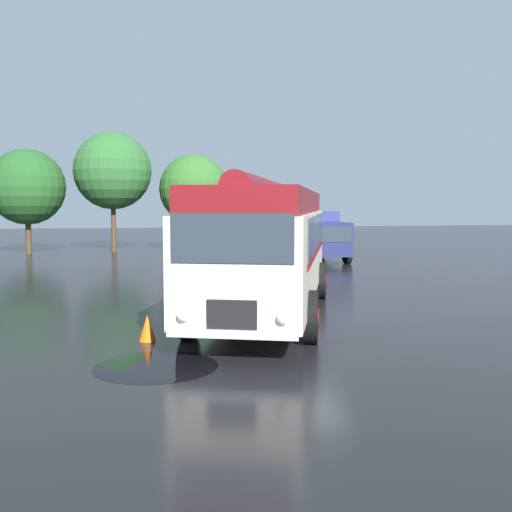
# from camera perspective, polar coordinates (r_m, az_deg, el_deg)

# --- Properties ---
(ground_plane) EXTENTS (120.00, 120.00, 0.00)m
(ground_plane) POSITION_cam_1_polar(r_m,az_deg,el_deg) (15.17, 3.69, -5.94)
(ground_plane) COLOR black
(vintage_bus) EXTENTS (5.68, 10.33, 3.49)m
(vintage_bus) POSITION_cam_1_polar(r_m,az_deg,el_deg) (15.44, 1.07, 1.35)
(vintage_bus) COLOR beige
(vintage_bus) RESTS_ON ground
(car_near_left) EXTENTS (2.34, 4.38, 1.66)m
(car_near_left) POSITION_cam_1_polar(r_m,az_deg,el_deg) (28.78, -5.32, 0.91)
(car_near_left) COLOR #B7BABF
(car_near_left) RESTS_ON ground
(car_mid_left) EXTENTS (2.15, 4.29, 1.66)m
(car_mid_left) POSITION_cam_1_polar(r_m,az_deg,el_deg) (29.58, 0.09, 1.04)
(car_mid_left) COLOR #144C28
(car_mid_left) RESTS_ON ground
(box_van) EXTENTS (2.57, 5.87, 2.50)m
(box_van) POSITION_cam_1_polar(r_m,az_deg,el_deg) (30.72, 5.35, 2.13)
(box_van) COLOR navy
(box_van) RESTS_ON ground
(tree_far_left) EXTENTS (4.33, 4.33, 6.02)m
(tree_far_left) POSITION_cam_1_polar(r_m,az_deg,el_deg) (36.85, -21.02, 6.13)
(tree_far_left) COLOR #4C3823
(tree_far_left) RESTS_ON ground
(tree_left_of_centre) EXTENTS (4.60, 4.60, 7.15)m
(tree_left_of_centre) POSITION_cam_1_polar(r_m,az_deg,el_deg) (37.08, -13.64, 7.98)
(tree_left_of_centre) COLOR #4C3823
(tree_left_of_centre) RESTS_ON ground
(tree_centre) EXTENTS (4.21, 4.21, 5.88)m
(tree_centre) POSITION_cam_1_polar(r_m,az_deg,el_deg) (36.94, -6.15, 6.23)
(tree_centre) COLOR #4C3823
(tree_centre) RESTS_ON ground
(traffic_cone) EXTENTS (0.36, 0.36, 0.55)m
(traffic_cone) POSITION_cam_1_polar(r_m,az_deg,el_deg) (12.85, -10.31, -6.75)
(traffic_cone) COLOR orange
(traffic_cone) RESTS_ON ground
(puddle_patch) EXTENTS (2.20, 2.20, 0.01)m
(puddle_patch) POSITION_cam_1_polar(r_m,az_deg,el_deg) (10.90, -9.50, -10.32)
(puddle_patch) COLOR black
(puddle_patch) RESTS_ON ground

